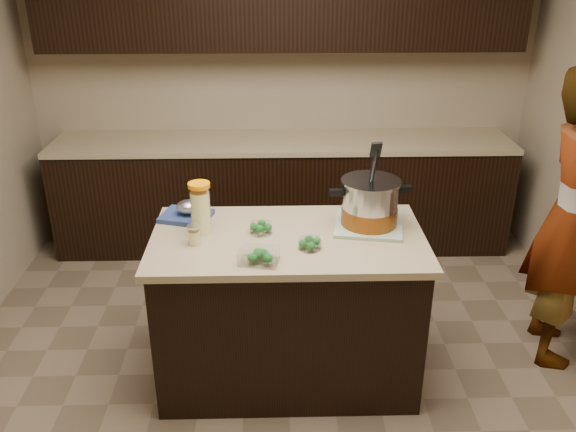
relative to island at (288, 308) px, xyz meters
name	(u,v)px	position (x,y,z in m)	size (l,w,h in m)	color
ground_plane	(288,372)	(0.00, 0.00, -0.45)	(4.00, 4.00, 0.00)	brown
room_shell	(288,83)	(0.00, 0.00, 1.26)	(4.04, 4.04, 2.72)	tan
back_cabinets	(282,133)	(0.00, 1.74, 0.49)	(3.60, 0.63, 2.33)	black
island	(288,308)	(0.00, 0.00, 0.00)	(1.46, 0.81, 0.90)	black
dish_towel	(368,225)	(0.45, 0.11, 0.46)	(0.36, 0.36, 0.02)	#5B7D54
stock_pot	(370,205)	(0.45, 0.11, 0.57)	(0.45, 0.35, 0.46)	#B7B7BC
lemonade_pitcher	(201,210)	(-0.46, 0.06, 0.58)	(0.15, 0.15, 0.28)	#E6E28C
mason_jar	(194,235)	(-0.49, -0.08, 0.50)	(0.08, 0.08, 0.11)	#E6E28C
broccoli_tub_left	(261,229)	(-0.14, 0.05, 0.47)	(0.16, 0.16, 0.06)	silver
broccoli_tub_right	(310,244)	(0.11, -0.14, 0.47)	(0.14, 0.14, 0.05)	silver
broccoli_tub_rect	(259,257)	(-0.15, -0.28, 0.48)	(0.21, 0.17, 0.07)	silver
blue_tray	(187,213)	(-0.56, 0.24, 0.48)	(0.32, 0.28, 0.10)	navy
person	(571,220)	(1.62, 0.21, 0.43)	(0.64, 0.42, 1.76)	gray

